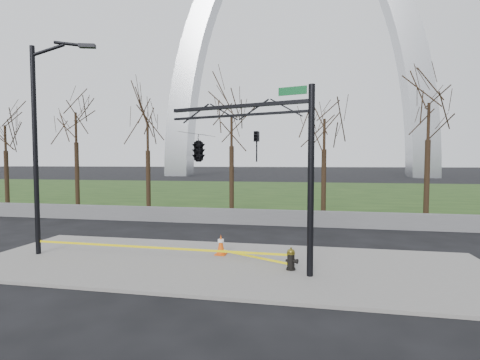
% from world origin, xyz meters
% --- Properties ---
extents(ground, '(500.00, 500.00, 0.00)m').
position_xyz_m(ground, '(0.00, 0.00, 0.00)').
color(ground, black).
rests_on(ground, ground).
extents(sidewalk, '(18.00, 6.00, 0.10)m').
position_xyz_m(sidewalk, '(0.00, 0.00, 0.05)').
color(sidewalk, gray).
rests_on(sidewalk, ground).
extents(grass_strip, '(120.00, 40.00, 0.06)m').
position_xyz_m(grass_strip, '(0.00, 30.00, 0.03)').
color(grass_strip, '#1E3C16').
rests_on(grass_strip, ground).
extents(guardrail, '(60.00, 0.30, 0.90)m').
position_xyz_m(guardrail, '(0.00, 8.00, 0.45)').
color(guardrail, '#59595B').
rests_on(guardrail, ground).
extents(gateway_arch, '(66.00, 6.00, 65.00)m').
position_xyz_m(gateway_arch, '(0.00, 75.00, 32.50)').
color(gateway_arch, '#B3B6BB').
rests_on(gateway_arch, ground).
extents(tree_row, '(41.46, 4.00, 8.09)m').
position_xyz_m(tree_row, '(-2.27, 12.00, 4.04)').
color(tree_row, black).
rests_on(tree_row, ground).
extents(fire_hydrant, '(0.46, 0.31, 0.74)m').
position_xyz_m(fire_hydrant, '(2.29, -0.35, 0.44)').
color(fire_hydrant, black).
rests_on(fire_hydrant, sidewalk).
extents(traffic_cone, '(0.43, 0.43, 0.77)m').
position_xyz_m(traffic_cone, '(-0.43, 1.02, 0.49)').
color(traffic_cone, '#E44F0C').
rests_on(traffic_cone, sidewalk).
extents(street_light, '(2.34, 0.81, 8.21)m').
position_xyz_m(street_light, '(-7.18, -0.09, 4.69)').
color(street_light, black).
rests_on(street_light, ground).
extents(traffic_signal_mast, '(4.97, 2.54, 6.00)m').
position_xyz_m(traffic_signal_mast, '(-0.26, -0.08, 4.15)').
color(traffic_signal_mast, black).
rests_on(traffic_signal_mast, ground).
extents(caution_tape, '(9.68, 1.37, 0.39)m').
position_xyz_m(caution_tape, '(-1.73, -0.11, 0.51)').
color(caution_tape, yellow).
rests_on(caution_tape, ground).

